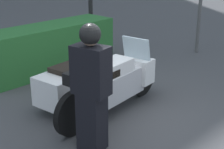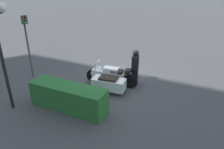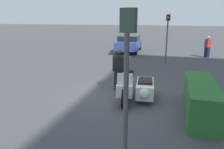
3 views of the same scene
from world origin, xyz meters
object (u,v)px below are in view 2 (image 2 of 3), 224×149
police_motorcycle (108,79)px  hedge_bush_curbside (69,97)px  officer_rider (135,66)px  traffic_light_near (27,38)px

police_motorcycle → hedge_bush_curbside: bearing=66.8°
officer_rider → hedge_bush_curbside: 3.57m
police_motorcycle → officer_rider: (-0.98, -0.96, 0.46)m
officer_rider → traffic_light_near: traffic_light_near is taller
police_motorcycle → traffic_light_near: size_ratio=0.81×
hedge_bush_curbside → traffic_light_near: (3.50, -1.68, 1.59)m
traffic_light_near → hedge_bush_curbside: bearing=-15.4°
police_motorcycle → traffic_light_near: traffic_light_near is taller
police_motorcycle → hedge_bush_curbside: 2.28m
officer_rider → police_motorcycle: bearing=33.1°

